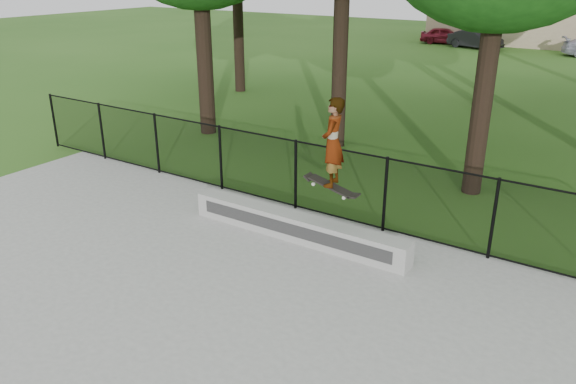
# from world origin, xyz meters

# --- Properties ---
(ground) EXTENTS (100.00, 100.00, 0.00)m
(ground) POSITION_xyz_m (0.00, 0.00, 0.00)
(ground) COLOR #2A5818
(ground) RESTS_ON ground
(concrete_slab) EXTENTS (14.00, 12.00, 0.06)m
(concrete_slab) POSITION_xyz_m (0.00, 0.00, 0.03)
(concrete_slab) COLOR gray
(concrete_slab) RESTS_ON ground
(grind_ledge) EXTENTS (4.48, 0.40, 0.48)m
(grind_ledge) POSITION_xyz_m (0.78, 4.70, 0.30)
(grind_ledge) COLOR #9A9995
(grind_ledge) RESTS_ON concrete_slab
(car_a) EXTENTS (3.28, 1.87, 1.06)m
(car_a) POSITION_xyz_m (-6.45, 34.44, 0.53)
(car_a) COLOR maroon
(car_a) RESTS_ON ground
(car_b) EXTENTS (3.30, 2.00, 1.12)m
(car_b) POSITION_xyz_m (-4.09, 33.25, 0.56)
(car_b) COLOR black
(car_b) RESTS_ON ground
(skater_airborne) EXTENTS (0.82, 0.62, 1.70)m
(skater_airborne) POSITION_xyz_m (1.54, 4.62, 2.05)
(skater_airborne) COLOR black
(skater_airborne) RESTS_ON ground
(chainlink_fence) EXTENTS (16.06, 0.06, 1.50)m
(chainlink_fence) POSITION_xyz_m (0.00, 5.90, 0.81)
(chainlink_fence) COLOR black
(chainlink_fence) RESTS_ON concrete_slab
(distant_building) EXTENTS (12.40, 6.40, 4.30)m
(distant_building) POSITION_xyz_m (-2.00, 38.00, 2.16)
(distant_building) COLOR tan
(distant_building) RESTS_ON ground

